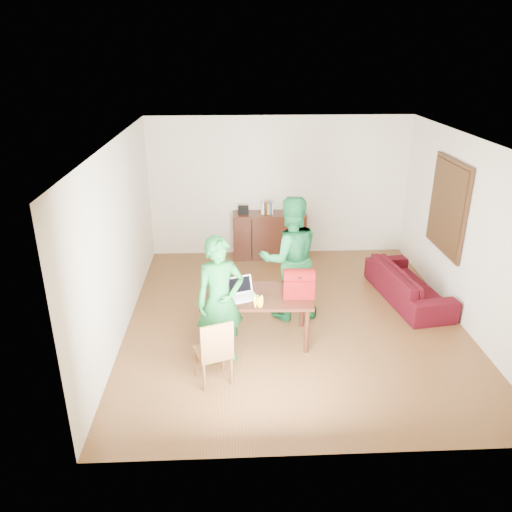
{
  "coord_description": "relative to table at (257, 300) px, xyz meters",
  "views": [
    {
      "loc": [
        -0.89,
        -6.63,
        3.84
      ],
      "look_at": [
        -0.59,
        -0.32,
        1.2
      ],
      "focal_mm": 35.0,
      "sensor_mm": 36.0,
      "label": 1
    }
  ],
  "objects": [
    {
      "name": "bottle",
      "position": [
        0.02,
        -0.34,
        0.18
      ],
      "size": [
        0.08,
        0.08,
        0.18
      ],
      "primitive_type": "cylinder",
      "rotation": [
        0.0,
        0.0,
        0.37
      ],
      "color": "#512712",
      "rests_on": "table"
    },
    {
      "name": "chair",
      "position": [
        -0.57,
        -0.95,
        -0.36
      ],
      "size": [
        0.51,
        0.5,
        0.89
      ],
      "rotation": [
        0.0,
        0.0,
        0.35
      ],
      "color": "brown",
      "rests_on": "ground"
    },
    {
      "name": "person_near",
      "position": [
        -0.49,
        -0.47,
        0.25
      ],
      "size": [
        0.72,
        0.56,
        1.73
      ],
      "primitive_type": "imported",
      "rotation": [
        0.0,
        0.0,
        0.26
      ],
      "color": "#145A22",
      "rests_on": "ground"
    },
    {
      "name": "bananas",
      "position": [
        0.0,
        -0.36,
        0.12
      ],
      "size": [
        0.19,
        0.13,
        0.07
      ],
      "primitive_type": null,
      "rotation": [
        0.0,
        0.0,
        0.1
      ],
      "color": "gold",
      "rests_on": "table"
    },
    {
      "name": "red_bag",
      "position": [
        0.57,
        -0.06,
        0.24
      ],
      "size": [
        0.43,
        0.27,
        0.31
      ],
      "primitive_type": "cube",
      "rotation": [
        0.0,
        0.0,
        -0.05
      ],
      "color": "#6D070B",
      "rests_on": "table"
    },
    {
      "name": "table",
      "position": [
        0.0,
        0.0,
        0.0
      ],
      "size": [
        1.53,
        0.9,
        0.7
      ],
      "rotation": [
        0.0,
        0.0,
        -0.04
      ],
      "color": "black",
      "rests_on": "ground"
    },
    {
      "name": "sofa",
      "position": [
        2.54,
        1.11,
        -0.34
      ],
      "size": [
        1.0,
        1.97,
        0.55
      ],
      "primitive_type": "imported",
      "rotation": [
        0.0,
        0.0,
        1.72
      ],
      "color": "#3D0712",
      "rests_on": "ground"
    },
    {
      "name": "room",
      "position": [
        0.6,
        0.65,
        0.69
      ],
      "size": [
        5.2,
        5.7,
        2.9
      ],
      "color": "#422310",
      "rests_on": "ground"
    },
    {
      "name": "person_far",
      "position": [
        0.52,
        0.67,
        0.33
      ],
      "size": [
        1.04,
        0.87,
        1.91
      ],
      "primitive_type": "imported",
      "rotation": [
        0.0,
        0.0,
        3.31
      ],
      "color": "#166630",
      "rests_on": "ground"
    },
    {
      "name": "laptop",
      "position": [
        -0.18,
        -0.09,
        0.13
      ],
      "size": [
        0.42,
        0.35,
        0.25
      ],
      "rotation": [
        0.0,
        0.0,
        0.35
      ],
      "color": "white",
      "rests_on": "table"
    }
  ]
}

